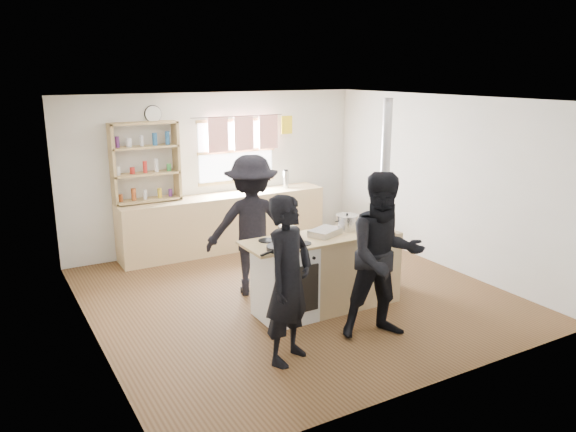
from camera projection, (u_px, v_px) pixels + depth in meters
The scene contains 14 objects.
ground at pixel (294, 295), 7.31m from camera, with size 5.00×5.00×0.01m, color brown.
back_counter at pixel (225, 222), 9.06m from camera, with size 3.40×0.55×0.90m, color #D8B982.
shelving_unit at pixel (145, 162), 8.32m from camera, with size 1.00×0.28×1.20m.
thermos at pixel (286, 179), 9.45m from camera, with size 0.10×0.10×0.29m, color silver.
cooking_island at pixel (327, 272), 6.80m from camera, with size 1.97×0.64×0.93m.
skillet_greens at pixel (280, 247), 6.12m from camera, with size 0.40×0.40×0.05m.
roast_tray at pixel (325, 232), 6.67m from camera, with size 0.45×0.38×0.08m.
stockpot_stove at pixel (286, 231), 6.57m from camera, with size 0.20×0.20×0.17m.
stockpot_counter at pixel (347, 222), 6.90m from camera, with size 0.28×0.28×0.21m.
bread_board at pixel (380, 224), 6.98m from camera, with size 0.31×0.24×0.12m.
flue_heater at pixel (382, 241), 7.41m from camera, with size 0.35×0.35×2.50m.
person_near_left at pixel (289, 280), 5.47m from camera, with size 0.62×0.41×1.70m, color black.
person_near_right at pixel (384, 256), 5.98m from camera, with size 0.88×0.69×1.82m, color black.
person_far at pixel (252, 225), 7.18m from camera, with size 1.17×0.67×1.81m, color black.
Camera 1 is at (-3.44, -5.88, 2.84)m, focal length 35.00 mm.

